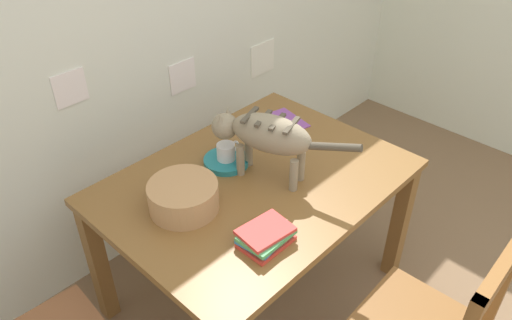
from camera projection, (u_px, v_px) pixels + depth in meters
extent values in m
cube|color=silver|center=(137.00, 18.00, 2.30)|extent=(4.89, 0.10, 2.50)
cube|color=white|center=(70.00, 88.00, 2.14)|extent=(0.15, 0.01, 0.15)
cube|color=white|center=(263.00, 58.00, 3.00)|extent=(0.20, 0.01, 0.20)
cube|color=white|center=(183.00, 76.00, 2.59)|extent=(0.17, 0.01, 0.17)
cube|color=brown|center=(256.00, 182.00, 2.17)|extent=(1.30, 0.96, 0.03)
cube|color=brown|center=(256.00, 191.00, 2.20)|extent=(1.22, 0.88, 0.07)
cube|color=brown|center=(400.00, 222.00, 2.50)|extent=(0.07, 0.07, 0.70)
cube|color=brown|center=(98.00, 263.00, 2.27)|extent=(0.07, 0.07, 0.70)
cube|color=brown|center=(273.00, 155.00, 2.98)|extent=(0.07, 0.07, 0.70)
ellipsoid|color=gray|center=(271.00, 134.00, 2.05)|extent=(0.25, 0.38, 0.17)
cube|color=#4F4638|center=(292.00, 125.00, 1.98)|extent=(0.14, 0.06, 0.01)
cube|color=#4F4638|center=(277.00, 122.00, 2.00)|extent=(0.14, 0.06, 0.01)
cube|color=#4F4638|center=(263.00, 118.00, 2.02)|extent=(0.14, 0.06, 0.01)
cube|color=#4F4638|center=(250.00, 115.00, 2.04)|extent=(0.14, 0.06, 0.01)
cylinder|color=gray|center=(240.00, 160.00, 2.15)|extent=(0.04, 0.04, 0.15)
cylinder|color=gray|center=(249.00, 151.00, 2.21)|extent=(0.04, 0.04, 0.15)
cylinder|color=gray|center=(294.00, 175.00, 2.06)|extent=(0.04, 0.04, 0.15)
cylinder|color=gray|center=(301.00, 165.00, 2.12)|extent=(0.04, 0.04, 0.15)
sphere|color=gray|center=(225.00, 126.00, 2.14)|extent=(0.12, 0.12, 0.12)
cone|color=gray|center=(221.00, 120.00, 2.09)|extent=(0.04, 0.04, 0.05)
cone|color=gray|center=(228.00, 113.00, 2.13)|extent=(0.04, 0.04, 0.05)
cylinder|color=#4F4638|center=(335.00, 147.00, 1.94)|extent=(0.10, 0.22, 0.08)
cylinder|color=teal|center=(226.00, 161.00, 2.25)|extent=(0.21, 0.21, 0.03)
cylinder|color=white|center=(226.00, 152.00, 2.22)|extent=(0.08, 0.08, 0.08)
torus|color=white|center=(234.00, 146.00, 2.25)|extent=(0.05, 0.01, 0.05)
cube|color=purple|center=(275.00, 125.00, 2.52)|extent=(0.33, 0.28, 0.01)
cube|color=red|center=(266.00, 242.00, 1.84)|extent=(0.19, 0.14, 0.02)
cube|color=#398DCF|center=(265.00, 235.00, 1.84)|extent=(0.20, 0.16, 0.02)
cube|color=#4CA25F|center=(266.00, 235.00, 1.81)|extent=(0.19, 0.14, 0.02)
cube|color=red|center=(265.00, 231.00, 1.81)|extent=(0.20, 0.16, 0.01)
cylinder|color=tan|center=(183.00, 196.00, 1.97)|extent=(0.28, 0.28, 0.12)
cylinder|color=brown|center=(183.00, 195.00, 1.97)|extent=(0.23, 0.23, 0.10)
cube|color=brown|center=(501.00, 271.00, 1.51)|extent=(0.42, 0.05, 0.08)
cube|color=brown|center=(505.00, 279.00, 1.74)|extent=(0.04, 0.04, 0.48)
cube|color=brown|center=(387.00, 309.00, 2.23)|extent=(0.04, 0.04, 0.42)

